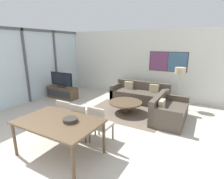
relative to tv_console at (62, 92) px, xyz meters
The scene contains 14 objects.
wall_back 3.62m from the tv_console, 35.11° to the left, with size 8.16×0.09×2.80m.
window_wall_left 1.82m from the tv_console, 128.64° to the right, with size 0.07×5.95×2.80m.
area_rug 3.04m from the tv_console, ahead, with size 2.53×1.84×0.01m.
tv_console is the anchor object (origin of this frame).
television 0.54m from the tv_console, 90.00° to the left, with size 1.13×0.20×0.61m.
sofa_main 3.25m from the tv_console, 21.73° to the left, with size 2.21×0.87×0.75m.
sofa_side 4.38m from the tv_console, ahead, with size 0.87×1.58×0.75m.
coffee_table 3.03m from the tv_console, ahead, with size 1.10×1.10×0.38m.
dining_table 4.06m from the tv_console, 46.24° to the right, with size 1.67×1.07×0.76m.
dining_chair_left 3.18m from the tv_console, 43.08° to the right, with size 0.46×0.46×0.90m.
dining_chair_centre 3.57m from the tv_console, 38.27° to the right, with size 0.46×0.46×0.90m.
dining_chair_right 3.92m from the tv_console, 33.33° to the right, with size 0.46×0.46×0.90m.
fruit_bowl 4.19m from the tv_console, 42.98° to the right, with size 0.29×0.29×0.07m.
floor_lamp 4.71m from the tv_console, 14.58° to the left, with size 0.36×0.36×1.45m.
Camera 1 is at (2.52, -1.23, 2.26)m, focal length 28.00 mm.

